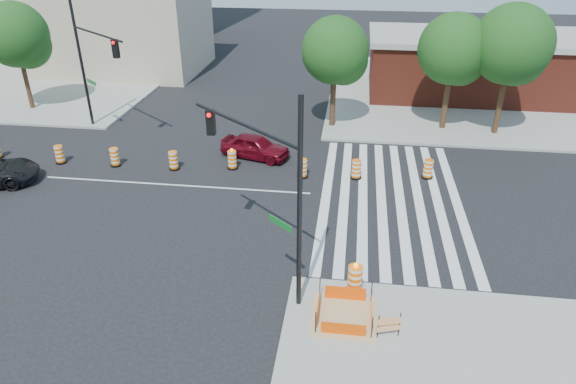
% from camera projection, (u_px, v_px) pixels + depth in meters
% --- Properties ---
extents(ground, '(120.00, 120.00, 0.00)m').
position_uv_depth(ground, '(175.00, 185.00, 26.39)').
color(ground, black).
rests_on(ground, ground).
extents(sidewalk_ne, '(22.00, 22.00, 0.15)m').
position_uv_depth(sidewalk_ne, '(472.00, 94.00, 40.00)').
color(sidewalk_ne, gray).
rests_on(sidewalk_ne, ground).
extents(sidewalk_nw, '(22.00, 22.00, 0.15)m').
position_uv_depth(sidewalk_nw, '(42.00, 77.00, 44.23)').
color(sidewalk_nw, gray).
rests_on(sidewalk_nw, ground).
extents(crosswalk_east, '(6.75, 13.50, 0.01)m').
position_uv_depth(crosswalk_east, '(391.00, 198.00, 25.10)').
color(crosswalk_east, silver).
rests_on(crosswalk_east, ground).
extents(lane_centerline, '(14.00, 0.12, 0.01)m').
position_uv_depth(lane_centerline, '(175.00, 185.00, 26.39)').
color(lane_centerline, silver).
rests_on(lane_centerline, ground).
extents(excavation_pit, '(2.20, 2.20, 0.90)m').
position_uv_depth(excavation_pit, '(344.00, 315.00, 17.34)').
color(excavation_pit, tan).
rests_on(excavation_pit, ground).
extents(brick_storefront, '(16.50, 8.50, 4.60)m').
position_uv_depth(brick_storefront, '(477.00, 65.00, 38.95)').
color(brick_storefront, maroon).
rests_on(brick_storefront, ground).
extents(beige_midrise, '(14.00, 10.00, 10.00)m').
position_uv_depth(beige_midrise, '(119.00, 12.00, 44.72)').
color(beige_midrise, tan).
rests_on(beige_midrise, ground).
extents(red_coupe, '(4.24, 2.59, 1.35)m').
position_uv_depth(red_coupe, '(255.00, 146.00, 29.18)').
color(red_coupe, '#5F0814').
rests_on(red_coupe, ground).
extents(signal_pole_se, '(4.41, 3.84, 7.56)m').
position_uv_depth(signal_pole_se, '(268.00, 173.00, 16.97)').
color(signal_pole_se, black).
rests_on(signal_pole_se, ground).
extents(signal_pole_nw, '(4.79, 3.93, 8.01)m').
position_uv_depth(signal_pole_nw, '(91.00, 56.00, 30.62)').
color(signal_pole_nw, black).
rests_on(signal_pole_nw, ground).
extents(pit_drum, '(0.66, 0.66, 1.29)m').
position_uv_depth(pit_drum, '(355.00, 280.00, 18.29)').
color(pit_drum, black).
rests_on(pit_drum, ground).
extents(barricade, '(0.77, 0.27, 0.94)m').
position_uv_depth(barricade, '(389.00, 325.00, 16.32)').
color(barricade, '#FC6C05').
rests_on(barricade, ground).
extents(tree_north_b, '(4.38, 4.38, 7.44)m').
position_uv_depth(tree_north_b, '(17.00, 38.00, 34.64)').
color(tree_north_b, '#382314').
rests_on(tree_north_b, ground).
extents(tree_north_c, '(4.16, 4.15, 7.06)m').
position_uv_depth(tree_north_c, '(336.00, 54.00, 31.63)').
color(tree_north_c, '#382314').
rests_on(tree_north_c, ground).
extents(tree_north_d, '(4.32, 4.32, 7.34)m').
position_uv_depth(tree_north_d, '(454.00, 53.00, 31.13)').
color(tree_north_d, '#382314').
rests_on(tree_north_d, ground).
extents(tree_north_e, '(4.71, 4.71, 8.01)m').
position_uv_depth(tree_north_e, '(512.00, 49.00, 30.11)').
color(tree_north_e, '#382314').
rests_on(tree_north_e, ground).
extents(median_drum_1, '(0.60, 0.60, 1.02)m').
position_uv_depth(median_drum_1, '(60.00, 155.00, 28.59)').
color(median_drum_1, black).
rests_on(median_drum_1, ground).
extents(median_drum_2, '(0.60, 0.60, 1.02)m').
position_uv_depth(median_drum_2, '(115.00, 158.00, 28.27)').
color(median_drum_2, black).
rests_on(median_drum_2, ground).
extents(median_drum_3, '(0.60, 0.60, 1.02)m').
position_uv_depth(median_drum_3, '(174.00, 161.00, 27.87)').
color(median_drum_3, black).
rests_on(median_drum_3, ground).
extents(median_drum_4, '(0.60, 0.60, 1.18)m').
position_uv_depth(median_drum_4, '(232.00, 160.00, 27.94)').
color(median_drum_4, black).
rests_on(median_drum_4, ground).
extents(median_drum_5, '(0.60, 0.60, 1.02)m').
position_uv_depth(median_drum_5, '(303.00, 169.00, 27.00)').
color(median_drum_5, black).
rests_on(median_drum_5, ground).
extents(median_drum_6, '(0.60, 0.60, 1.02)m').
position_uv_depth(median_drum_6, '(356.00, 170.00, 26.88)').
color(median_drum_6, black).
rests_on(median_drum_6, ground).
extents(median_drum_7, '(0.60, 0.60, 1.02)m').
position_uv_depth(median_drum_7, '(428.00, 170.00, 26.91)').
color(median_drum_7, black).
rests_on(median_drum_7, ground).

